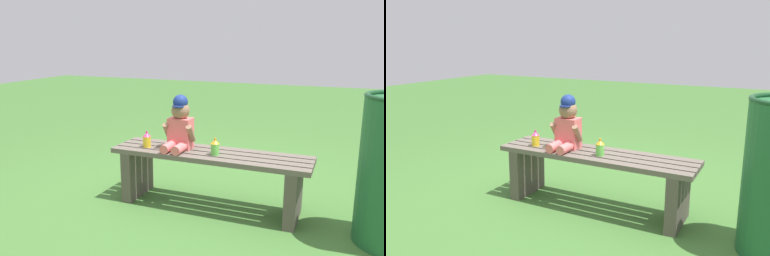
# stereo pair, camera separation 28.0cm
# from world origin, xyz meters

# --- Properties ---
(ground_plane) EXTENTS (16.00, 16.00, 0.00)m
(ground_plane) POSITION_xyz_m (0.00, 0.00, 0.00)
(ground_plane) COLOR #3D6B2D
(park_bench) EXTENTS (1.46, 0.37, 0.42)m
(park_bench) POSITION_xyz_m (0.00, 0.00, 0.28)
(park_bench) COLOR #60564C
(park_bench) RESTS_ON ground_plane
(child_figure) EXTENTS (0.23, 0.27, 0.40)m
(child_figure) POSITION_xyz_m (-0.24, 0.00, 0.60)
(child_figure) COLOR #E56666
(child_figure) RESTS_ON park_bench
(sippy_cup_left) EXTENTS (0.06, 0.06, 0.12)m
(sippy_cup_left) POSITION_xyz_m (-0.49, -0.05, 0.48)
(sippy_cup_left) COLOR yellow
(sippy_cup_left) RESTS_ON park_bench
(sippy_cup_right) EXTENTS (0.06, 0.06, 0.12)m
(sippy_cup_right) POSITION_xyz_m (0.06, -0.05, 0.48)
(sippy_cup_right) COLOR #66CC4C
(sippy_cup_right) RESTS_ON park_bench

